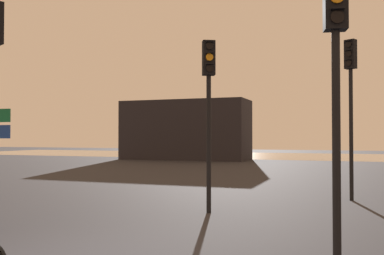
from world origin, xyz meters
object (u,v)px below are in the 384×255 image
distant_building (185,130)px  traffic_light_center (209,93)px  traffic_light_far_right (351,90)px  traffic_light_near_right (336,61)px

distant_building → traffic_light_center: (9.93, -23.98, 0.56)m
traffic_light_far_right → distant_building: bearing=-31.1°
traffic_light_far_right → traffic_light_near_right: size_ratio=1.13×
traffic_light_center → distant_building: bearing=-95.2°
distant_building → traffic_light_far_right: 24.45m
distant_building → traffic_light_center: distant_building is taller
traffic_light_far_right → traffic_light_center: 4.97m
traffic_light_center → traffic_light_near_right: size_ratio=1.01×
distant_building → traffic_light_center: size_ratio=2.44×
distant_building → traffic_light_center: 25.96m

